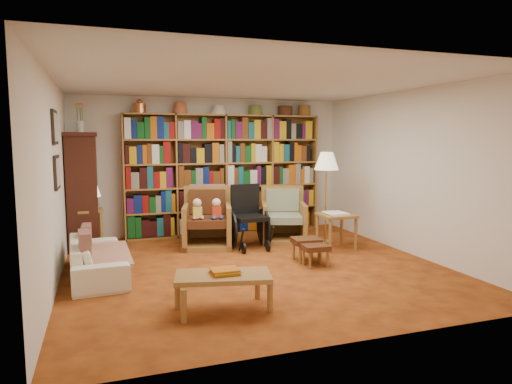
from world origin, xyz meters
name	(u,v)px	position (x,y,z in m)	size (l,w,h in m)	color
floor	(255,267)	(0.00, 0.00, 0.00)	(5.00, 5.00, 0.00)	#AB521A
ceiling	(255,82)	(0.00, 0.00, 2.50)	(5.00, 5.00, 0.00)	silver
wall_back	(212,166)	(0.00, 2.50, 1.25)	(5.00, 5.00, 0.00)	white
wall_front	(350,200)	(0.00, -2.50, 1.25)	(5.00, 5.00, 0.00)	white
wall_left	(53,182)	(-2.50, 0.00, 1.25)	(5.00, 5.00, 0.00)	white
wall_right	(410,172)	(2.50, 0.00, 1.25)	(5.00, 5.00, 0.00)	white
bookshelf	(225,171)	(0.20, 2.33, 1.17)	(3.60, 0.30, 2.42)	olive
curio_cabinet	(83,189)	(-2.25, 2.00, 0.95)	(0.50, 0.95, 2.40)	#3D1810
framed_pictures	(56,150)	(-2.48, 0.30, 1.62)	(0.03, 0.52, 0.97)	black
sofa	(97,258)	(-2.05, 0.24, 0.24)	(0.64, 1.64, 0.48)	#F2EACD
sofa_throw	(101,253)	(-2.00, 0.24, 0.30)	(0.70, 1.30, 0.04)	beige
cushion_left	(87,237)	(-2.18, 0.59, 0.45)	(0.11, 0.36, 0.36)	maroon
cushion_right	(85,249)	(-2.18, -0.11, 0.45)	(0.13, 0.40, 0.40)	maroon
side_table_lamp	(91,221)	(-2.15, 1.74, 0.47)	(0.40, 0.40, 0.66)	olive
table_lamp	(89,189)	(-2.15, 1.74, 0.97)	(0.34, 0.34, 0.46)	gold
armchair_leather	(206,222)	(-0.36, 1.47, 0.40)	(0.97, 0.99, 0.99)	olive
armchair_sage	(281,220)	(0.98, 1.44, 0.36)	(0.98, 0.98, 0.93)	olive
wheelchair	(248,219)	(0.27, 1.16, 0.46)	(0.58, 0.82, 1.02)	black
floor_lamp	(327,165)	(1.62, 1.04, 1.33)	(0.41, 0.41, 1.54)	gold
side_table_papers	(336,220)	(1.57, 0.56, 0.48)	(0.54, 0.54, 0.60)	olive
footstool_a	(306,242)	(0.81, 0.07, 0.27)	(0.43, 0.37, 0.33)	#4E2814
footstool_b	(315,249)	(0.81, -0.23, 0.25)	(0.37, 0.32, 0.30)	#4E2814
coffee_table	(223,279)	(-0.82, -1.40, 0.33)	(1.06, 0.69, 0.44)	olive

